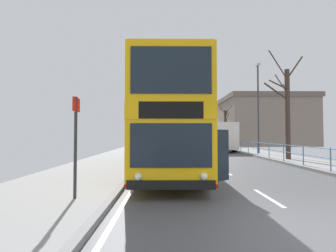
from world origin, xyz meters
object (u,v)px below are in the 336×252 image
object	(u,v)px
background_bus_far_lane	(215,136)
bus_stop_sign_near	(76,135)
bare_tree_far_00	(225,126)
background_building_00	(263,121)
double_decker_bus_main	(169,124)
bare_tree_far_01	(287,109)
street_lamp_far_side	(258,101)

from	to	relation	value
background_bus_far_lane	bus_stop_sign_near	distance (m)	23.15
bare_tree_far_00	background_building_00	distance (m)	8.31
double_decker_bus_main	bus_stop_sign_near	bearing A→B (deg)	-113.01
bus_stop_sign_near	bare_tree_far_01	world-z (taller)	bare_tree_far_01
double_decker_bus_main	bare_tree_far_01	xyz separation A→B (m)	(8.04, 4.29, 1.21)
background_bus_far_lane	street_lamp_far_side	distance (m)	7.51
background_bus_far_lane	background_building_00	world-z (taller)	background_building_00
background_building_00	bare_tree_far_01	bearing A→B (deg)	-108.43
bus_stop_sign_near	background_building_00	world-z (taller)	background_building_00
double_decker_bus_main	street_lamp_far_side	size ratio (longest dim) A/B	1.46
bare_tree_far_00	bus_stop_sign_near	bearing A→B (deg)	-110.29
double_decker_bus_main	background_building_00	bearing A→B (deg)	60.61
bare_tree_far_00	bare_tree_far_01	distance (m)	20.62
background_bus_far_lane	bare_tree_far_01	size ratio (longest dim) A/B	1.37
bus_stop_sign_near	background_building_00	distance (m)	39.37
double_decker_bus_main	background_bus_far_lane	world-z (taller)	double_decker_bus_main
bare_tree_far_01	background_building_00	world-z (taller)	background_building_00
background_bus_far_lane	background_building_00	distance (m)	16.89
bare_tree_far_01	background_bus_far_lane	bearing A→B (deg)	102.36
background_bus_far_lane	bare_tree_far_00	world-z (taller)	bare_tree_far_00
bus_stop_sign_near	background_building_00	xyz separation A→B (m)	(18.67, 34.59, 2.28)
background_bus_far_lane	bare_tree_far_01	distance (m)	12.02
background_bus_far_lane	bus_stop_sign_near	size ratio (longest dim) A/B	3.77
bare_tree_far_01	double_decker_bus_main	bearing A→B (deg)	-151.90
street_lamp_far_side	bare_tree_far_00	world-z (taller)	street_lamp_far_side
background_bus_far_lane	bus_stop_sign_near	world-z (taller)	background_bus_far_lane
street_lamp_far_side	background_building_00	world-z (taller)	street_lamp_far_side
bare_tree_far_00	background_building_00	world-z (taller)	background_building_00
double_decker_bus_main	bare_tree_far_00	distance (m)	26.44
bus_stop_sign_near	bare_tree_far_01	size ratio (longest dim) A/B	0.36
bus_stop_sign_near	bare_tree_far_01	distance (m)	14.73
double_decker_bus_main	background_building_00	size ratio (longest dim) A/B	0.87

